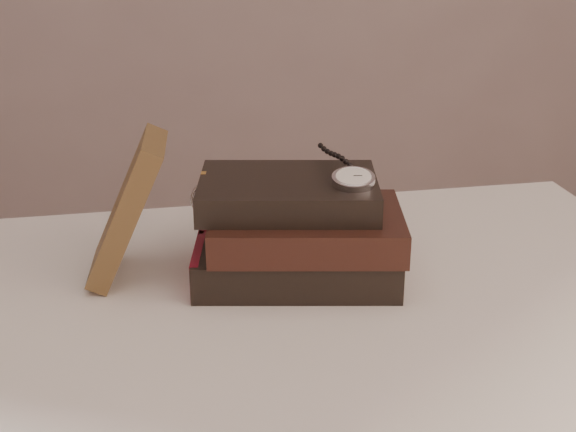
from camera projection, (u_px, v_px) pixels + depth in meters
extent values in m
cube|color=silver|center=(270.00, 313.00, 0.92)|extent=(1.00, 0.60, 0.04)
cube|color=white|center=(270.00, 359.00, 0.94)|extent=(0.88, 0.49, 0.08)
cylinder|color=white|center=(511.00, 415.00, 1.37)|extent=(0.05, 0.05, 0.71)
cube|color=black|center=(296.00, 257.00, 0.96)|extent=(0.26, 0.20, 0.04)
cube|color=beige|center=(299.00, 257.00, 0.96)|extent=(0.25, 0.19, 0.03)
cube|color=gold|center=(202.00, 249.00, 0.98)|extent=(0.01, 0.01, 0.04)
cube|color=maroon|center=(201.00, 257.00, 0.96)|extent=(0.04, 0.15, 0.04)
cube|color=black|center=(307.00, 228.00, 0.93)|extent=(0.24, 0.19, 0.04)
cube|color=beige|center=(309.00, 228.00, 0.93)|extent=(0.23, 0.18, 0.03)
cube|color=gold|center=(216.00, 220.00, 0.96)|extent=(0.01, 0.01, 0.04)
cube|color=black|center=(288.00, 193.00, 0.94)|extent=(0.23, 0.18, 0.03)
cube|color=beige|center=(291.00, 193.00, 0.94)|extent=(0.22, 0.16, 0.03)
cube|color=gold|center=(204.00, 187.00, 0.96)|extent=(0.01, 0.01, 0.03)
cube|color=#402C18|center=(127.00, 208.00, 0.93)|extent=(0.11, 0.12, 0.17)
cylinder|color=silver|center=(353.00, 180.00, 0.91)|extent=(0.06, 0.06, 0.02)
cylinder|color=white|center=(354.00, 177.00, 0.90)|extent=(0.05, 0.05, 0.01)
torus|color=silver|center=(353.00, 177.00, 0.90)|extent=(0.05, 0.05, 0.01)
cylinder|color=silver|center=(352.00, 172.00, 0.93)|extent=(0.01, 0.01, 0.01)
cube|color=black|center=(353.00, 174.00, 0.91)|extent=(0.00, 0.01, 0.00)
cube|color=black|center=(358.00, 176.00, 0.90)|extent=(0.01, 0.00, 0.00)
sphere|color=black|center=(350.00, 165.00, 0.94)|extent=(0.01, 0.01, 0.01)
sphere|color=black|center=(346.00, 162.00, 0.95)|extent=(0.01, 0.01, 0.01)
sphere|color=black|center=(342.00, 158.00, 0.96)|extent=(0.01, 0.01, 0.01)
sphere|color=black|center=(338.00, 156.00, 0.96)|extent=(0.01, 0.01, 0.01)
sphere|color=black|center=(335.00, 155.00, 0.97)|extent=(0.01, 0.01, 0.01)
sphere|color=black|center=(331.00, 153.00, 0.98)|extent=(0.01, 0.01, 0.01)
sphere|color=black|center=(327.00, 151.00, 0.99)|extent=(0.01, 0.01, 0.01)
sphere|color=black|center=(324.00, 149.00, 1.00)|extent=(0.01, 0.01, 0.01)
sphere|color=black|center=(320.00, 146.00, 1.01)|extent=(0.01, 0.01, 0.01)
torus|color=silver|center=(209.00, 200.00, 1.01)|extent=(0.05, 0.02, 0.05)
torus|color=silver|center=(250.00, 200.00, 1.01)|extent=(0.05, 0.02, 0.05)
cylinder|color=silver|center=(229.00, 197.00, 1.01)|extent=(0.01, 0.01, 0.00)
cylinder|color=silver|center=(196.00, 190.00, 1.06)|extent=(0.02, 0.10, 0.03)
cylinder|color=silver|center=(268.00, 189.00, 1.06)|extent=(0.02, 0.10, 0.03)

